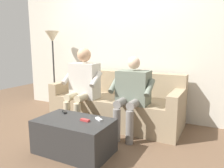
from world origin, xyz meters
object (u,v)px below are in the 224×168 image
remote_black (64,112)px  remote_red (85,120)px  person_left_seated (132,91)px  floor_lamp (53,45)px  coffee_table (74,136)px  person_right_seated (83,83)px  remote_white (99,119)px  couch (117,104)px

remote_black → remote_red: 0.43m
person_left_seated → floor_lamp: (1.79, -0.47, 0.62)m
coffee_table → person_right_seated: (0.40, -0.77, 0.48)m
coffee_table → remote_white: size_ratio=7.53×
person_right_seated → person_left_seated: bearing=-179.0°
remote_red → floor_lamp: floor_lamp is taller
person_left_seated → remote_red: size_ratio=9.81×
remote_red → coffee_table: bearing=12.8°
remote_red → person_left_seated: bearing=-104.1°
person_right_seated → floor_lamp: bearing=-25.8°
person_right_seated → remote_red: size_ratio=10.80×
couch → floor_lamp: bearing=-4.5°
coffee_table → person_left_seated: bearing=-116.9°
person_left_seated → couch: bearing=-41.9°
remote_red → remote_white: 0.16m
person_left_seated → remote_black: (0.67, 0.62, -0.22)m
person_left_seated → remote_black: bearing=43.1°
coffee_table → remote_white: (-0.26, -0.12, 0.21)m
person_left_seated → person_right_seated: person_right_seated is taller
floor_lamp → person_right_seated: bearing=154.2°
couch → person_left_seated: bearing=138.1°
person_right_seated → floor_lamp: 1.24m
remote_black → remote_red: bearing=17.6°
coffee_table → person_right_seated: person_right_seated is taller
remote_black → remote_white: 0.53m
person_right_seated → floor_lamp: floor_lamp is taller
person_right_seated → remote_white: (-0.66, 0.65, -0.27)m
remote_white → couch: bearing=-41.3°
remote_red → remote_white: (-0.12, -0.10, -0.00)m
couch → remote_red: (-0.14, 1.12, 0.11)m
remote_red → floor_lamp: size_ratio=0.07×
couch → floor_lamp: size_ratio=1.38×
couch → remote_white: bearing=104.4°
remote_black → remote_white: size_ratio=1.05×
couch → person_left_seated: 0.63m
couch → remote_red: bearing=97.2°
coffee_table → couch: bearing=-90.0°
person_left_seated → coffee_table: bearing=63.1°
coffee_table → remote_red: (-0.14, -0.02, 0.21)m
person_left_seated → remote_red: person_left_seated is taller
coffee_table → person_right_seated: 0.99m
couch → remote_white: 1.05m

